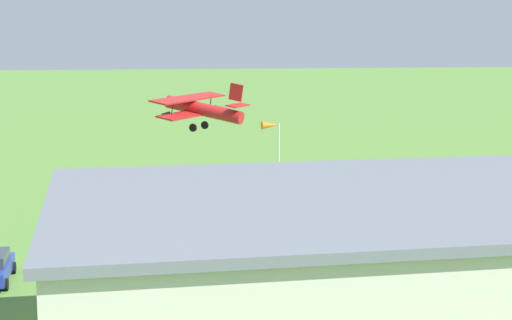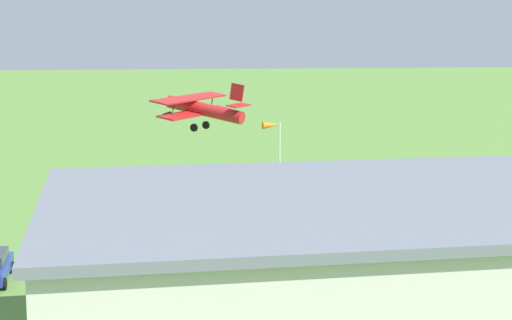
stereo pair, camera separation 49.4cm
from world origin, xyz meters
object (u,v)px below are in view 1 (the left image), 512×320
object	(u,v)px
person_beside_truck	(232,242)
windsock	(271,131)
car_red	(114,252)
person_watching_takeoff	(79,268)
biplane	(200,108)
person_at_fence_line	(159,230)
person_walking_on_apron	(405,225)
hangar	(446,280)
person_by_parked_cars	(472,242)

from	to	relation	value
person_beside_truck	windsock	xyz separation A→B (m)	(-4.60, -15.12, 4.70)
car_red	person_beside_truck	bearing A→B (deg)	-172.91
windsock	person_beside_truck	bearing A→B (deg)	73.08
person_watching_takeoff	windsock	world-z (taller)	windsock
biplane	person_at_fence_line	size ratio (longest dim) A/B	5.35
biplane	person_walking_on_apron	size ratio (longest dim) A/B	5.97
car_red	person_watching_takeoff	size ratio (longest dim) A/B	2.43
hangar	person_at_fence_line	bearing A→B (deg)	-62.40
biplane	person_walking_on_apron	bearing A→B (deg)	130.83
person_by_parked_cars	hangar	bearing A→B (deg)	64.55
car_red	person_walking_on_apron	world-z (taller)	person_walking_on_apron
person_beside_truck	person_watching_takeoff	world-z (taller)	person_beside_truck
hangar	person_beside_truck	xyz separation A→B (m)	(6.80, -17.29, -2.76)
person_watching_takeoff	windsock	xyz separation A→B (m)	(-13.23, -19.31, 4.70)
person_watching_takeoff	windsock	distance (m)	23.88
person_watching_takeoff	person_by_parked_cars	distance (m)	23.12
person_walking_on_apron	windsock	size ratio (longest dim) A/B	0.24
biplane	person_by_parked_cars	xyz separation A→B (m)	(-15.04, 19.44, -6.36)
biplane	person_watching_takeoff	size ratio (longest dim) A/B	5.15
car_red	biplane	bearing A→B (deg)	-108.23
person_watching_takeoff	person_walking_on_apron	distance (m)	21.81
person_beside_truck	biplane	bearing A→B (deg)	-87.72
person_beside_truck	person_watching_takeoff	size ratio (longest dim) A/B	1.00
car_red	person_at_fence_line	world-z (taller)	person_at_fence_line
person_at_fence_line	biplane	bearing A→B (deg)	-104.14
person_watching_takeoff	hangar	bearing A→B (deg)	139.68
biplane	person_beside_truck	size ratio (longest dim) A/B	5.15
person_by_parked_cars	person_walking_on_apron	bearing A→B (deg)	-62.84
hangar	biplane	world-z (taller)	biplane
person_by_parked_cars	person_watching_takeoff	bearing A→B (deg)	6.76
person_walking_on_apron	biplane	bearing A→B (deg)	-49.17
person_watching_takeoff	person_by_parked_cars	xyz separation A→B (m)	(-22.96, -2.72, -0.11)
car_red	person_at_fence_line	xyz separation A→B (m)	(-2.65, -4.74, 0.07)
person_beside_truck	person_by_parked_cars	xyz separation A→B (m)	(-14.33, 1.47, -0.11)
person_by_parked_cars	person_at_fence_line	bearing A→B (deg)	-16.06
person_watching_takeoff	biplane	bearing A→B (deg)	-109.65
biplane	person_beside_truck	xyz separation A→B (m)	(-0.72, 17.97, -6.26)
hangar	person_by_parked_cars	world-z (taller)	hangar
person_at_fence_line	windsock	world-z (taller)	windsock
car_red	person_beside_truck	world-z (taller)	person_beside_truck
car_red	windsock	distance (m)	20.28
car_red	person_beside_truck	xyz separation A→B (m)	(-6.92, -0.86, 0.11)
hangar	biplane	bearing A→B (deg)	-77.97
person_walking_on_apron	windsock	bearing A→B (deg)	-58.29
person_beside_truck	windsock	size ratio (longest dim) A/B	0.28
car_red	person_walking_on_apron	distance (m)	19.19
person_by_parked_cars	windsock	distance (m)	19.83
biplane	windsock	xyz separation A→B (m)	(-5.32, 2.85, -1.55)
person_at_fence_line	windsock	size ratio (longest dim) A/B	0.27
person_at_fence_line	hangar	bearing A→B (deg)	117.60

